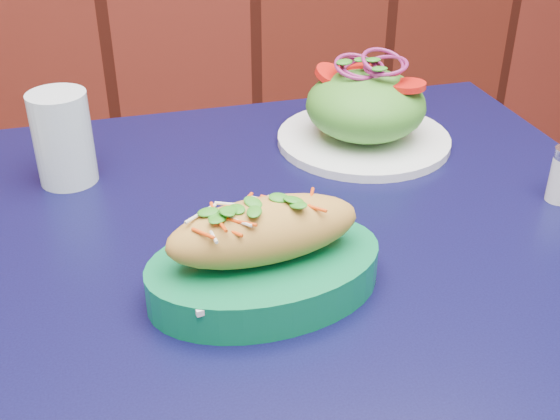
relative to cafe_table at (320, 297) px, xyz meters
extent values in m
cube|color=black|center=(0.00, 0.00, 0.07)|extent=(0.81, 0.81, 0.03)
cylinder|color=black|center=(-0.33, 0.33, -0.30)|extent=(0.04, 0.04, 0.72)
cylinder|color=black|center=(0.33, 0.33, -0.30)|extent=(0.04, 0.04, 0.72)
cylinder|color=white|center=(0.42, 0.15, -0.44)|extent=(0.03, 0.03, 0.45)
cube|color=white|center=(-0.09, -0.08, 0.12)|extent=(0.19, 0.13, 0.01)
ellipsoid|color=gold|center=(-0.09, -0.08, 0.16)|extent=(0.20, 0.09, 0.06)
cylinder|color=white|center=(0.13, 0.21, 0.09)|extent=(0.24, 0.24, 0.01)
ellipsoid|color=#4C992D|center=(0.13, 0.21, 0.15)|extent=(0.17, 0.17, 0.09)
cylinder|color=red|center=(0.18, 0.18, 0.19)|extent=(0.05, 0.05, 0.01)
cylinder|color=red|center=(0.10, 0.25, 0.19)|extent=(0.05, 0.05, 0.01)
cylinder|color=red|center=(0.13, 0.26, 0.19)|extent=(0.05, 0.05, 0.01)
torus|color=#8A1E5E|center=(0.13, 0.21, 0.20)|extent=(0.06, 0.06, 0.01)
torus|color=#8A1E5E|center=(0.13, 0.21, 0.20)|extent=(0.06, 0.06, 0.01)
torus|color=#8A1E5E|center=(0.13, 0.21, 0.20)|extent=(0.06, 0.06, 0.01)
torus|color=#8A1E5E|center=(0.13, 0.21, 0.21)|extent=(0.06, 0.06, 0.01)
torus|color=#8A1E5E|center=(0.13, 0.21, 0.21)|extent=(0.06, 0.06, 0.01)
cylinder|color=silver|center=(-0.27, 0.21, 0.15)|extent=(0.07, 0.07, 0.12)
camera|label=1|loc=(-0.23, -0.63, 0.51)|focal=45.00mm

